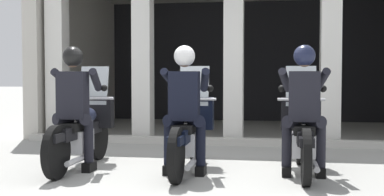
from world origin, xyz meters
TOP-DOWN VIEW (x-y plane):
  - ground_plane at (0.00, 3.00)m, footprint 80.00×80.00m
  - station_building at (0.34, 5.36)m, footprint 7.98×4.94m
  - kerb_strip at (0.34, 2.44)m, footprint 7.48×0.24m
  - motorcycle_left at (-1.43, 0.04)m, footprint 0.62×2.04m
  - police_officer_left at (-1.43, -0.25)m, footprint 0.63×0.61m
  - motorcycle_center at (0.00, 0.04)m, footprint 0.62×2.04m
  - police_officer_center at (0.00, -0.24)m, footprint 0.63×0.61m
  - motorcycle_right at (1.44, 0.16)m, footprint 0.62×2.04m
  - police_officer_right at (1.43, -0.12)m, footprint 0.63×0.61m

SIDE VIEW (x-z plane):
  - ground_plane at x=0.00m, z-range 0.00..0.00m
  - kerb_strip at x=0.34m, z-range 0.00..0.12m
  - motorcycle_left at x=-1.43m, z-range -0.17..1.17m
  - motorcycle_center at x=0.00m, z-range -0.17..1.17m
  - motorcycle_right at x=1.44m, z-range -0.17..1.17m
  - police_officer_left at x=-1.43m, z-range 0.15..1.73m
  - police_officer_center at x=0.00m, z-range 0.15..1.73m
  - police_officer_right at x=1.43m, z-range 0.15..1.73m
  - station_building at x=0.34m, z-range 0.40..3.75m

